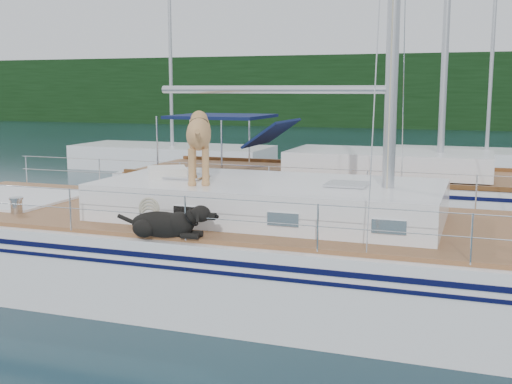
% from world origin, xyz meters
% --- Properties ---
extents(ground, '(120.00, 120.00, 0.00)m').
position_xyz_m(ground, '(0.00, 0.00, 0.00)').
color(ground, black).
rests_on(ground, ground).
extents(tree_line, '(90.00, 3.00, 6.00)m').
position_xyz_m(tree_line, '(0.00, 45.00, 3.00)').
color(tree_line, black).
rests_on(tree_line, ground).
extents(shore_bank, '(92.00, 1.00, 1.20)m').
position_xyz_m(shore_bank, '(0.00, 46.20, 0.60)').
color(shore_bank, '#595147').
rests_on(shore_bank, ground).
extents(main_sailboat, '(12.00, 3.85, 14.01)m').
position_xyz_m(main_sailboat, '(0.09, -0.01, 0.68)').
color(main_sailboat, white).
rests_on(main_sailboat, ground).
extents(neighbor_sailboat, '(11.00, 3.50, 13.30)m').
position_xyz_m(neighbor_sailboat, '(0.63, 6.46, 0.63)').
color(neighbor_sailboat, white).
rests_on(neighbor_sailboat, ground).
extents(bg_boat_west, '(8.00, 3.00, 11.65)m').
position_xyz_m(bg_boat_west, '(-8.00, 14.00, 0.45)').
color(bg_boat_west, white).
rests_on(bg_boat_west, ground).
extents(bg_boat_center, '(7.20, 3.00, 11.65)m').
position_xyz_m(bg_boat_center, '(4.00, 16.00, 0.45)').
color(bg_boat_center, white).
rests_on(bg_boat_center, ground).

